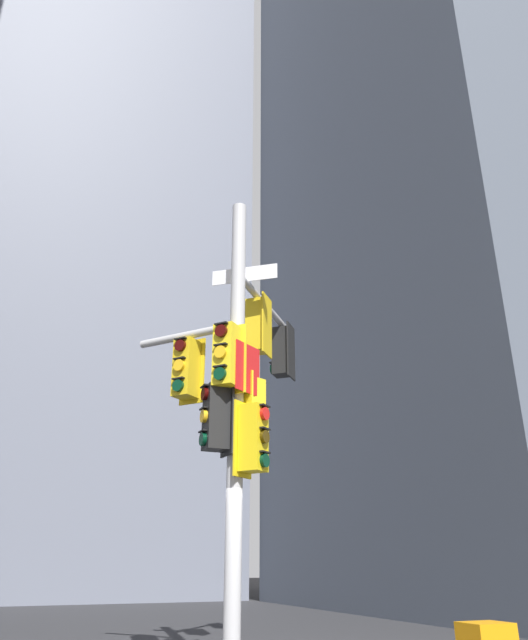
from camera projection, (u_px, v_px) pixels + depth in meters
name	position (u px, v px, depth m)	size (l,w,h in m)	color
building_tower_right	(461.00, 86.00, 30.43)	(15.72, 15.72, 48.15)	#4C5460
building_mid_block	(94.00, 177.00, 38.91)	(16.03, 16.03, 49.68)	slate
signal_pole_assembly	(239.00, 387.00, 9.83)	(3.26, 2.59, 7.42)	#B2B2B5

